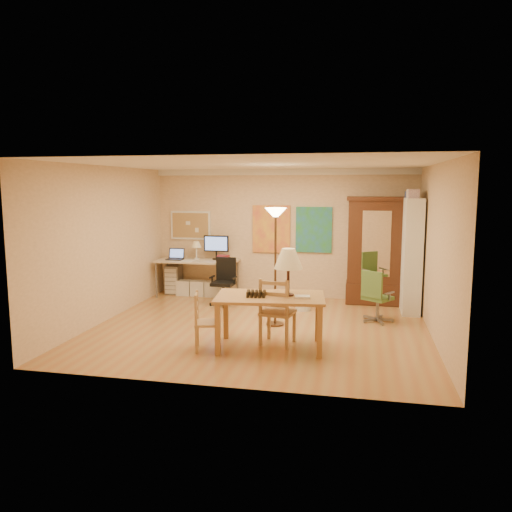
% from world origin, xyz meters
% --- Properties ---
extents(floor, '(5.50, 5.50, 0.00)m').
position_xyz_m(floor, '(0.00, 0.00, 0.00)').
color(floor, '#AE703E').
rests_on(floor, ground).
extents(crown_molding, '(5.50, 0.08, 0.12)m').
position_xyz_m(crown_molding, '(0.00, 2.46, 2.64)').
color(crown_molding, white).
rests_on(crown_molding, floor).
extents(corkboard, '(0.90, 0.04, 0.62)m').
position_xyz_m(corkboard, '(-2.05, 2.47, 1.50)').
color(corkboard, tan).
rests_on(corkboard, floor).
extents(art_panel_left, '(0.80, 0.04, 1.00)m').
position_xyz_m(art_panel_left, '(-0.25, 2.47, 1.45)').
color(art_panel_left, yellow).
rests_on(art_panel_left, floor).
extents(art_panel_right, '(0.75, 0.04, 0.95)m').
position_xyz_m(art_panel_right, '(0.65, 2.47, 1.45)').
color(art_panel_right, teal).
rests_on(art_panel_right, floor).
extents(dining_table, '(1.66, 1.11, 1.46)m').
position_xyz_m(dining_table, '(0.44, -0.93, 0.93)').
color(dining_table, brown).
rests_on(dining_table, floor).
extents(ladder_chair_back, '(0.53, 0.52, 1.02)m').
position_xyz_m(ladder_chair_back, '(0.42, -0.79, 0.47)').
color(ladder_chair_back, '#A06B49').
rests_on(ladder_chair_back, floor).
extents(ladder_chair_left, '(0.46, 0.48, 0.84)m').
position_xyz_m(ladder_chair_left, '(-0.54, -1.23, 0.39)').
color(ladder_chair_left, '#A06B49').
rests_on(ladder_chair_left, floor).
extents(torchiere_lamp, '(0.36, 0.36, 2.00)m').
position_xyz_m(torchiere_lamp, '(0.22, 0.25, 1.60)').
color(torchiere_lamp, '#462D1C').
rests_on(torchiere_lamp, floor).
extents(computer_desk, '(1.73, 0.76, 1.31)m').
position_xyz_m(computer_desk, '(-1.76, 2.16, 0.48)').
color(computer_desk, '#BFAC8C').
rests_on(computer_desk, floor).
extents(office_chair_black, '(0.57, 0.57, 0.93)m').
position_xyz_m(office_chair_black, '(-1.04, 1.51, 0.25)').
color(office_chair_black, black).
rests_on(office_chair_black, floor).
extents(office_chair_green, '(0.58, 0.58, 0.92)m').
position_xyz_m(office_chair_green, '(1.91, 0.80, 0.24)').
color(office_chair_green, slate).
rests_on(office_chair_green, floor).
extents(drawer_cart, '(0.31, 0.37, 0.62)m').
position_xyz_m(drawer_cart, '(-2.40, 2.28, 0.31)').
color(drawer_cart, slate).
rests_on(drawer_cart, floor).
extents(armoire, '(1.17, 0.55, 2.15)m').
position_xyz_m(armoire, '(1.91, 2.24, 0.94)').
color(armoire, '#3D2010').
rests_on(armoire, floor).
extents(bookshelf, '(0.32, 0.86, 2.14)m').
position_xyz_m(bookshelf, '(2.55, 1.68, 1.06)').
color(bookshelf, white).
rests_on(bookshelf, floor).
extents(wastebin, '(0.29, 0.29, 0.37)m').
position_xyz_m(wastebin, '(0.57, 1.37, 0.18)').
color(wastebin, silver).
rests_on(wastebin, floor).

